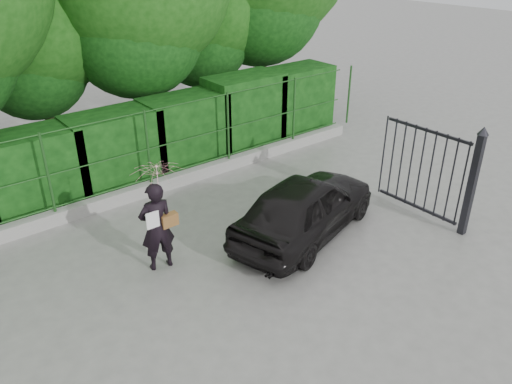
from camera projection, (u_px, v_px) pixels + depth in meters
ground at (255, 291)px, 8.77m from camera, size 80.00×80.00×0.00m
kerb at (137, 192)px, 11.83m from camera, size 14.00×0.25×0.30m
fence at (141, 149)px, 11.47m from camera, size 14.13×0.06×1.80m
hedge at (114, 147)px, 12.12m from camera, size 14.20×1.20×2.20m
gate at (451, 174)px, 10.28m from camera, size 0.22×2.33×2.36m
woman at (158, 201)px, 8.89m from camera, size 0.97×0.97×2.06m
car at (305, 206)px, 10.18m from camera, size 4.12×2.52×1.31m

